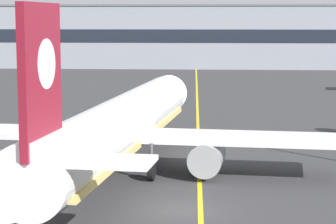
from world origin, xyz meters
The scene contains 4 objects.
ground_plane centered at (0.00, 0.00, 0.00)m, with size 400.00×400.00×0.00m, color #353538.
taxiway_centreline centered at (0.00, 30.00, 0.00)m, with size 0.30×180.00×0.01m, color yellow.
airliner_foreground centered at (-5.01, 9.20, 3.37)m, with size 32.32×41.51×11.65m.
terminal_building centered at (1.00, 115.07, 6.96)m, with size 151.54×12.40×13.91m.
Camera 1 is at (1.58, -38.22, 10.92)m, focal length 73.53 mm.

